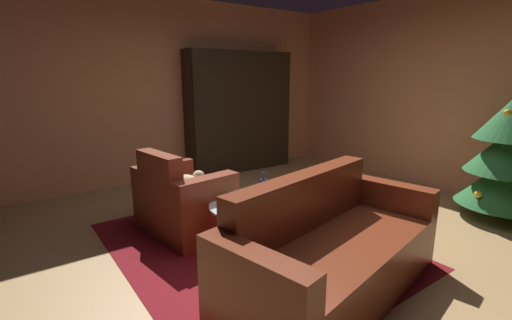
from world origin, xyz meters
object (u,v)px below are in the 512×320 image
couch_red (331,254)px  coffee_table (249,209)px  bookshelf_unit (246,113)px  book_stack_on_table (251,200)px  decorated_tree (509,156)px  armchair_red (182,203)px  bottle_on_table (263,189)px

couch_red → coffee_table: (-0.91, -0.12, 0.10)m
bookshelf_unit → book_stack_on_table: bearing=-33.6°
couch_red → decorated_tree: (0.15, 2.68, 0.43)m
armchair_red → couch_red: armchair_red is taller
armchair_red → bottle_on_table: bearing=36.8°
bookshelf_unit → decorated_tree: size_ratio=1.41×
bookshelf_unit → bottle_on_table: size_ratio=7.38×
coffee_table → decorated_tree: size_ratio=0.51×
bookshelf_unit → book_stack_on_table: size_ratio=8.85×
bottle_on_table → bookshelf_unit: bearing=148.9°
bookshelf_unit → armchair_red: size_ratio=1.88×
bottle_on_table → decorated_tree: bearing=67.1°
decorated_tree → book_stack_on_table: bearing=-111.2°
couch_red → bottle_on_table: couch_red is taller
coffee_table → decorated_tree: decorated_tree is taller
armchair_red → couch_red: 1.72m
bookshelf_unit → book_stack_on_table: (2.51, -1.66, -0.50)m
bookshelf_unit → decorated_tree: bookshelf_unit is taller
book_stack_on_table → decorated_tree: (1.07, 2.77, 0.25)m
book_stack_on_table → bottle_on_table: bottle_on_table is taller
decorated_tree → couch_red: bearing=-93.2°
decorated_tree → coffee_table: bearing=-110.7°
bookshelf_unit → armchair_red: 2.78m
coffee_table → couch_red: bearing=7.7°
coffee_table → book_stack_on_table: 0.08m
bookshelf_unit → couch_red: 3.83m
armchair_red → book_stack_on_table: (0.73, 0.36, 0.17)m
coffee_table → bottle_on_table: bottle_on_table is taller
armchair_red → decorated_tree: size_ratio=0.75×
bookshelf_unit → armchair_red: bookshelf_unit is taller
coffee_table → decorated_tree: 3.01m
bookshelf_unit → couch_red: bearing=-24.7°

